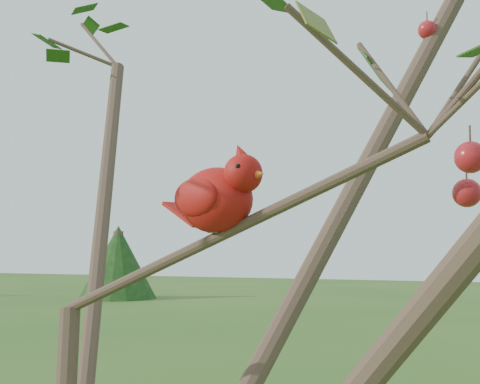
% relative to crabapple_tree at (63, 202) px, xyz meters
% --- Properties ---
extents(crabapple_tree, '(2.35, 2.05, 2.95)m').
position_rel_crabapple_tree_xyz_m(crabapple_tree, '(0.00, 0.00, 0.00)').
color(crabapple_tree, '#422E23').
rests_on(crabapple_tree, ground).
extents(cardinal, '(0.20, 0.13, 0.15)m').
position_rel_crabapple_tree_xyz_m(cardinal, '(0.21, 0.10, 0.01)').
color(cardinal, red).
rests_on(cardinal, ground).
extents(distant_trees, '(41.32, 16.47, 3.02)m').
position_rel_crabapple_tree_xyz_m(distant_trees, '(-0.74, 23.95, -0.73)').
color(distant_trees, '#422E23').
rests_on(distant_trees, ground).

